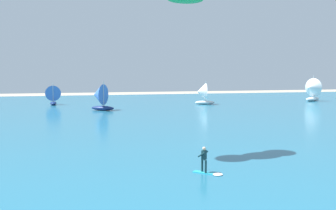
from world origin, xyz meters
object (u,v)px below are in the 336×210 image
object	(u,v)px
sailboat_center_horizon	(53,95)
sailboat_near_shore	(311,89)
kitesurfer	(207,164)
sailboat_far_right	(99,97)
sailboat_anchored_offshore	(202,94)

from	to	relation	value
sailboat_center_horizon	sailboat_near_shore	size ratio (longest dim) A/B	0.75
kitesurfer	sailboat_center_horizon	xyz separation A→B (m)	(-11.61, 54.37, 1.26)
sailboat_near_shore	sailboat_far_right	world-z (taller)	sailboat_near_shore
kitesurfer	sailboat_anchored_offshore	bearing A→B (deg)	71.66
sailboat_far_right	sailboat_near_shore	bearing A→B (deg)	11.20
kitesurfer	sailboat_far_right	xyz separation A→B (m)	(-3.83, 41.46, 1.58)
sailboat_near_shore	sailboat_far_right	size ratio (longest dim) A/B	1.14
sailboat_far_right	kitesurfer	bearing A→B (deg)	-84.72
sailboat_anchored_offshore	sailboat_near_shore	distance (m)	24.97
sailboat_center_horizon	sailboat_anchored_offshore	size ratio (longest dim) A/B	0.90
kitesurfer	sailboat_far_right	distance (m)	41.67
sailboat_anchored_offshore	sailboat_near_shore	world-z (taller)	sailboat_near_shore
sailboat_near_shore	sailboat_anchored_offshore	bearing A→B (deg)	-175.43
sailboat_center_horizon	sailboat_near_shore	xyz separation A→B (m)	(52.51, -4.05, 0.61)
sailboat_anchored_offshore	sailboat_far_right	size ratio (longest dim) A/B	0.95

